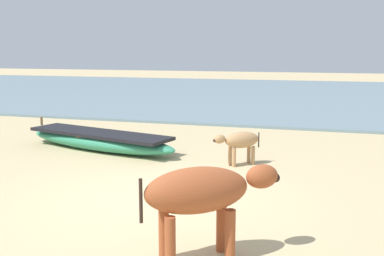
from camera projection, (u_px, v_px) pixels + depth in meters
name	position (u px, v px, depth m)	size (l,w,h in m)	color
ground	(146.00, 200.00, 6.79)	(80.00, 80.00, 0.00)	tan
sea_water	(275.00, 94.00, 22.58)	(60.00, 20.00, 0.08)	slate
fishing_boat_2	(99.00, 140.00, 10.16)	(4.11, 1.82, 0.60)	#338C66
cow_adult_rust	(202.00, 193.00, 4.75)	(1.41, 1.13, 1.02)	#9E4C28
calf_near_tan	(240.00, 141.00, 8.77)	(0.87, 0.79, 0.65)	tan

